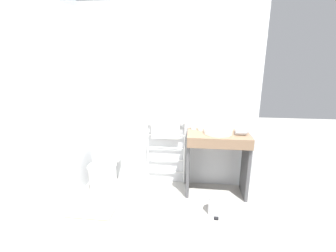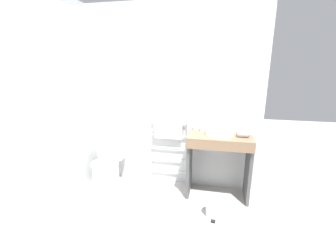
{
  "view_description": "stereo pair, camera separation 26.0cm",
  "coord_description": "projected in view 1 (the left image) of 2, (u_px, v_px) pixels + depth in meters",
  "views": [
    {
      "loc": [
        0.42,
        -1.96,
        1.79
      ],
      "look_at": [
        0.09,
        0.79,
        1.03
      ],
      "focal_mm": 24.0,
      "sensor_mm": 36.0,
      "label": 1
    },
    {
      "loc": [
        0.67,
        -1.92,
        1.79
      ],
      "look_at": [
        0.09,
        0.79,
        1.03
      ],
      "focal_mm": 24.0,
      "sensor_mm": 36.0,
      "label": 2
    }
  ],
  "objects": [
    {
      "name": "towel_radiator",
      "position": [
        166.0,
        138.0,
        3.32
      ],
      "size": [
        0.59,
        0.06,
        1.01
      ],
      "color": "silver",
      "rests_on": "ground_plane"
    },
    {
      "name": "trash_bin",
      "position": [
        216.0,
        205.0,
        2.75
      ],
      "size": [
        0.19,
        0.22,
        0.3
      ],
      "color": "silver",
      "rests_on": "ground_plane"
    },
    {
      "name": "faucet",
      "position": [
        217.0,
        124.0,
        3.18
      ],
      "size": [
        0.02,
        0.1,
        0.12
      ],
      "color": "silver",
      "rests_on": "vanity_counter"
    },
    {
      "name": "hair_dryer",
      "position": [
        241.0,
        132.0,
        2.96
      ],
      "size": [
        0.18,
        0.17,
        0.08
      ],
      "color": "#B7B7BC",
      "rests_on": "vanity_counter"
    },
    {
      "name": "cup_near_wall",
      "position": [
        194.0,
        126.0,
        3.2
      ],
      "size": [
        0.07,
        0.07,
        0.1
      ],
      "color": "white",
      "rests_on": "vanity_counter"
    },
    {
      "name": "cup_near_edge",
      "position": [
        201.0,
        127.0,
        3.14
      ],
      "size": [
        0.06,
        0.06,
        0.1
      ],
      "color": "white",
      "rests_on": "vanity_counter"
    },
    {
      "name": "wall_back",
      "position": [
        166.0,
        99.0,
        3.28
      ],
      "size": [
        2.63,
        0.12,
        2.61
      ],
      "primitive_type": "cube",
      "color": "silver",
      "rests_on": "ground_plane"
    },
    {
      "name": "bath_mat",
      "position": [
        93.0,
        210.0,
        2.84
      ],
      "size": [
        0.56,
        0.36,
        0.01
      ],
      "primitive_type": "cube",
      "color": "gray",
      "rests_on": "ground_plane"
    },
    {
      "name": "wall_side",
      "position": [
        59.0,
        105.0,
        2.78
      ],
      "size": [
        0.12,
        1.83,
        2.61
      ],
      "primitive_type": "cube",
      "color": "silver",
      "rests_on": "ground_plane"
    },
    {
      "name": "ground_plane",
      "position": [
        151.0,
        237.0,
        2.4
      ],
      "size": [
        12.0,
        12.0,
        0.0
      ],
      "primitive_type": "plane",
      "color": "#B2AFA8"
    },
    {
      "name": "sink_basin",
      "position": [
        218.0,
        131.0,
        3.02
      ],
      "size": [
        0.38,
        0.38,
        0.07
      ],
      "color": "white",
      "rests_on": "vanity_counter"
    },
    {
      "name": "toilet",
      "position": [
        104.0,
        171.0,
        3.28
      ],
      "size": [
        0.4,
        0.53,
        0.72
      ],
      "color": "white",
      "rests_on": "ground_plane"
    },
    {
      "name": "vanity_counter",
      "position": [
        217.0,
        155.0,
        3.09
      ],
      "size": [
        0.83,
        0.47,
        0.89
      ],
      "color": "#84664C",
      "rests_on": "ground_plane"
    }
  ]
}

